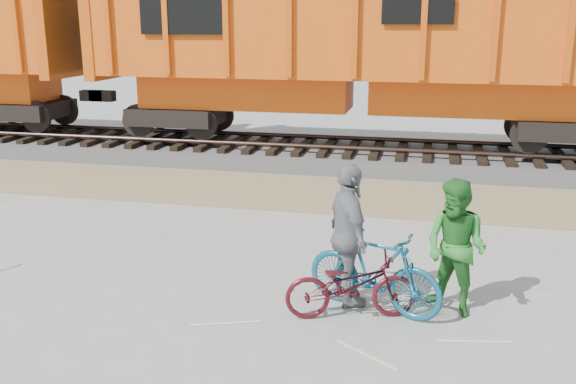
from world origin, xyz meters
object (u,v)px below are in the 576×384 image
bicycle_maroon (351,285)px  person_man (456,248)px  person_woman (348,236)px  bicycle_teal (374,270)px  hopper_car_center (362,45)px

bicycle_maroon → person_man: size_ratio=0.95×
bicycle_maroon → person_woman: bearing=-2.3°
person_man → person_woman: bearing=-144.7°
person_man → bicycle_maroon: bearing=-127.1°
bicycle_teal → person_woman: 0.55m
person_man → person_woman: person_woman is taller
bicycle_maroon → person_man: bearing=-86.3°
person_woman → hopper_car_center: bearing=-21.1°
hopper_car_center → person_man: hopper_car_center is taller
bicycle_teal → person_man: person_man is taller
hopper_car_center → bicycle_teal: size_ratio=7.57×
bicycle_maroon → person_man: (1.26, 0.46, 0.44)m
hopper_car_center → bicycle_maroon: hopper_car_center is taller
hopper_car_center → bicycle_teal: 9.42m
person_man → hopper_car_center: bearing=137.1°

